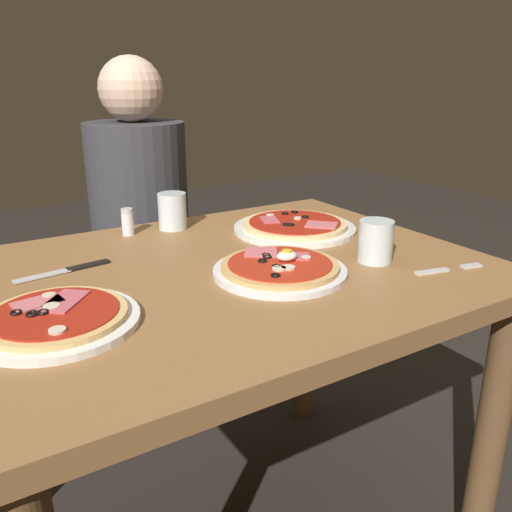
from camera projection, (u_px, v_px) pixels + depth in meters
name	position (u px, v px, depth m)	size (l,w,h in m)	color
dining_table	(229.00, 321.00, 1.15)	(1.06, 0.82, 0.75)	olive
pizza_foreground	(280.00, 268.00, 1.07)	(0.27, 0.27, 0.05)	white
pizza_across_left	(295.00, 226.00, 1.36)	(0.31, 0.31, 0.03)	white
pizza_across_right	(56.00, 319.00, 0.85)	(0.26, 0.26, 0.03)	white
water_glass_near	(172.00, 213.00, 1.37)	(0.07, 0.07, 0.09)	silver
water_glass_far	(375.00, 244.00, 1.13)	(0.07, 0.07, 0.09)	silver
fork	(444.00, 270.00, 1.09)	(0.16, 0.05, 0.00)	silver
knife	(70.00, 269.00, 1.09)	(0.20, 0.04, 0.01)	silver
salt_shaker	(128.00, 222.00, 1.32)	(0.03, 0.03, 0.07)	white
diner_person	(143.00, 248.00, 1.82)	(0.32, 0.32, 1.18)	black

